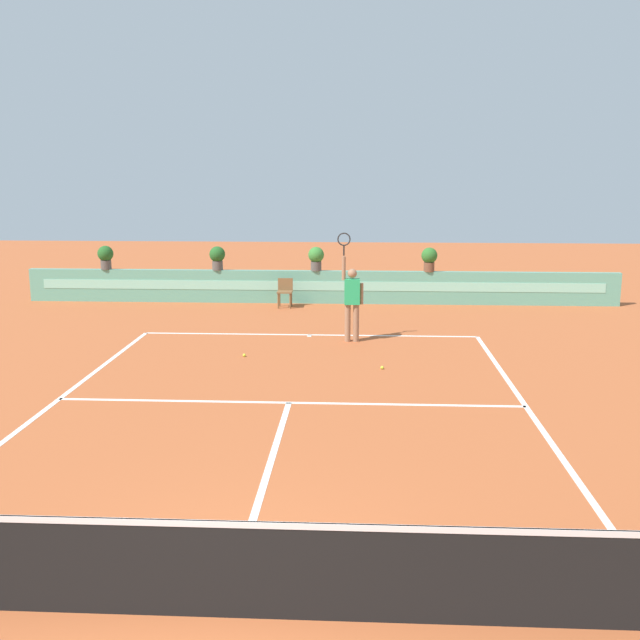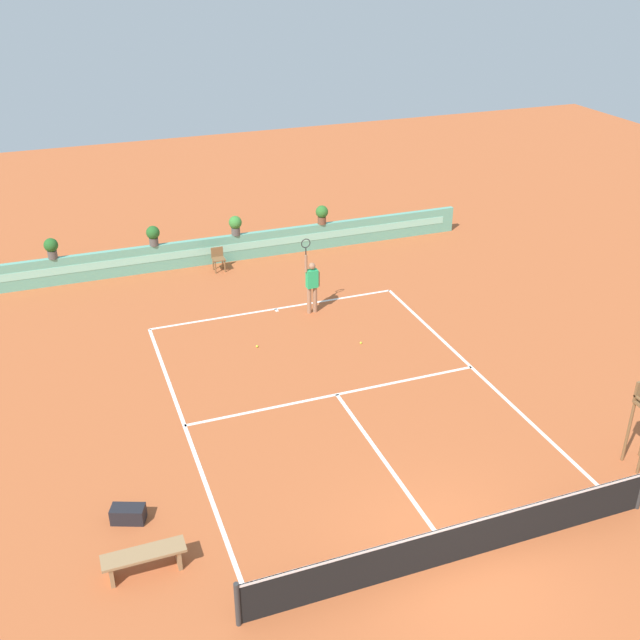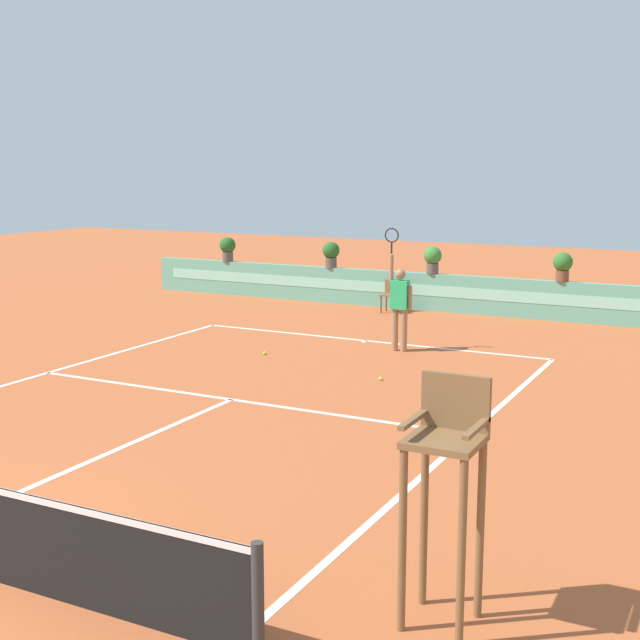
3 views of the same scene
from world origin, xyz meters
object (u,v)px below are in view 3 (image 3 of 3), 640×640
ball_kid_chair (391,294)px  umpire_chair (446,472)px  tennis_ball_near_baseline (264,353)px  potted_plant_centre (433,258)px  tennis_player (400,302)px  tennis_ball_mid_court (381,379)px  potted_plant_far_left (228,248)px  potted_plant_right (563,265)px  potted_plant_left (331,253)px

ball_kid_chair → umpire_chair: bearing=-65.8°
tennis_ball_near_baseline → potted_plant_centre: (1.18, 6.77, 1.38)m
tennis_player → tennis_ball_mid_court: size_ratio=38.01×
umpire_chair → potted_plant_far_left: umpire_chair is taller
ball_kid_chair → tennis_ball_mid_court: ball_kid_chair is taller
potted_plant_far_left → potted_plant_centre: 6.49m
umpire_chair → ball_kid_chair: size_ratio=2.52×
potted_plant_right → ball_kid_chair: bearing=-170.3°
potted_plant_left → tennis_player: bearing=-51.0°
umpire_chair → potted_plant_far_left: (-12.09, 15.13, 0.07)m
potted_plant_centre → potted_plant_right: same height
potted_plant_centre → potted_plant_left: same height
potted_plant_centre → tennis_ball_mid_court: bearing=-76.7°
umpire_chair → potted_plant_right: (-2.19, 15.13, 0.07)m
tennis_ball_near_baseline → potted_plant_far_left: size_ratio=0.09×
ball_kid_chair → potted_plant_right: (4.29, 0.73, 0.93)m
umpire_chair → tennis_player: (-4.46, 9.98, -0.29)m
tennis_ball_near_baseline → potted_plant_centre: potted_plant_centre is taller
umpire_chair → ball_kid_chair: bearing=114.2°
umpire_chair → tennis_ball_mid_court: 8.49m
potted_plant_centre → potted_plant_right: (3.41, 0.00, 0.00)m
ball_kid_chair → tennis_ball_mid_court: size_ratio=12.50×
umpire_chair → tennis_ball_near_baseline: umpire_chair is taller
tennis_ball_near_baseline → potted_plant_right: potted_plant_right is taller
tennis_player → ball_kid_chair: bearing=114.6°
potted_plant_right → umpire_chair: bearing=-81.8°
umpire_chair → tennis_player: 10.93m
umpire_chair → potted_plant_right: 15.28m
potted_plant_far_left → potted_plant_left: same height
ball_kid_chair → tennis_player: 4.89m
tennis_ball_mid_court → potted_plant_far_left: size_ratio=0.09×
umpire_chair → ball_kid_chair: umpire_chair is taller
tennis_ball_near_baseline → potted_plant_left: size_ratio=0.09×
ball_kid_chair → tennis_ball_mid_court: 7.43m
potted_plant_right → potted_plant_left: same height
potted_plant_right → potted_plant_centre: bearing=180.0°
tennis_ball_near_baseline → tennis_ball_mid_court: bearing=-16.4°
tennis_ball_mid_court → potted_plant_centre: bearing=103.3°
ball_kid_chair → potted_plant_far_left: bearing=172.6°
tennis_ball_near_baseline → potted_plant_far_left: (-5.31, 6.77, 1.38)m
ball_kid_chair → potted_plant_left: 2.45m
potted_plant_centre → umpire_chair: bearing=-69.7°
potted_plant_left → potted_plant_centre: bearing=0.0°
tennis_player → tennis_ball_mid_court: (0.66, -2.50, -1.02)m
potted_plant_far_left → potted_plant_left: bearing=0.0°
umpire_chair → potted_plant_right: umpire_chair is taller
ball_kid_chair → tennis_ball_mid_court: (2.68, -6.91, -0.44)m
potted_plant_far_left → potted_plant_centre: (6.49, 0.00, 0.00)m
potted_plant_far_left → potted_plant_right: (9.90, 0.00, 0.00)m
tennis_ball_near_baseline → tennis_ball_mid_court: same height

